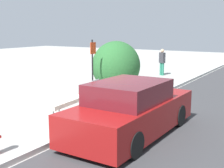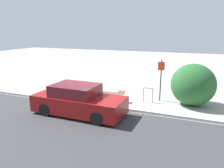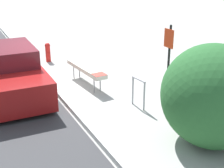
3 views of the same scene
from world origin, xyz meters
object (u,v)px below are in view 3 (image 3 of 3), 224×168
at_px(sign_post, 168,61).
at_px(parked_car_near, 9,72).
at_px(bench, 86,69).
at_px(fire_hydrant, 48,52).
at_px(bike_rack, 138,90).

relative_size(sign_post, parked_car_near, 0.53).
bearing_deg(sign_post, parked_car_near, -132.97).
relative_size(bench, sign_post, 0.93).
xyz_separation_m(sign_post, fire_hydrant, (-5.94, -1.50, -0.98)).
height_order(bench, bike_rack, bike_rack).
relative_size(bike_rack, parked_car_near, 0.19).
relative_size(bench, parked_car_near, 0.49).
bearing_deg(bike_rack, bench, -164.65).
height_order(sign_post, parked_car_near, sign_post).
distance_m(bench, fire_hydrant, 3.17).
relative_size(fire_hydrant, parked_car_near, 0.18).
bearing_deg(sign_post, bench, -158.26).
height_order(fire_hydrant, parked_car_near, parked_car_near).
relative_size(bike_rack, fire_hydrant, 1.08).
distance_m(bike_rack, sign_post, 1.16).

